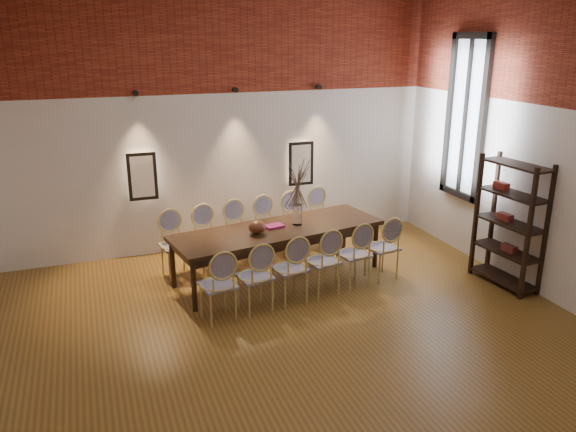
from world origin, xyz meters
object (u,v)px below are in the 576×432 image
object	(u,v)px
chair_near_d	(323,261)
shelving_rack	(510,223)
bowl	(257,227)
vase	(298,214)
chair_far_b	(209,239)
chair_far_f	(323,218)
dining_table	(278,253)
chair_near_f	(382,247)
chair_far_a	(176,245)
chair_far_e	(297,223)
chair_near_c	(290,268)
chair_far_c	(240,234)
chair_near_e	(353,254)
book	(274,226)
chair_far_d	(269,228)
chair_near_a	(218,285)
chair_near_b	(255,276)

from	to	relation	value
chair_near_d	shelving_rack	xyz separation A→B (m)	(2.52, -0.60, 0.43)
bowl	vase	bearing A→B (deg)	13.80
chair_far_b	chair_far_f	distance (m)	2.03
dining_table	chair_near_f	bearing A→B (deg)	-31.24
chair_far_a	chair_far_e	size ratio (longest dim) A/B	1.00
chair_far_b	vase	bearing A→B (deg)	144.49
dining_table	chair_near_f	distance (m)	1.49
chair_far_a	vase	distance (m)	1.81
chair_near_c	chair_far_a	xyz separation A→B (m)	(-1.26, 1.35, 0.00)
vase	chair_near_d	bearing A→B (deg)	-85.15
chair_near_d	vase	world-z (taller)	vase
chair_far_e	bowl	bearing A→B (deg)	36.15
chair_far_c	vase	bearing A→B (deg)	126.58
chair_near_c	chair_near_d	distance (m)	0.51
chair_near_d	chair_far_e	bearing A→B (deg)	71.75
chair_near_e	chair_far_f	bearing A→B (deg)	71.75
book	chair_far_a	bearing A→B (deg)	159.80
chair_far_d	bowl	xyz separation A→B (m)	(-0.47, -0.91, 0.37)
chair_near_c	chair_far_f	bearing A→B (deg)	45.31
chair_far_b	book	size ratio (longest dim) A/B	3.62
dining_table	chair_near_a	world-z (taller)	chair_near_a
chair_near_d	bowl	world-z (taller)	chair_near_d
chair_near_c	chair_far_b	distance (m)	1.62
chair_far_c	shelving_rack	distance (m)	3.88
bowl	chair_far_c	bearing A→B (deg)	92.14
chair_far_a	book	world-z (taller)	chair_far_a
chair_far_b	chair_far_d	xyz separation A→B (m)	(1.00, 0.17, 0.00)
dining_table	chair_far_e	world-z (taller)	chair_far_e
dining_table	chair_near_f	xyz separation A→B (m)	(1.38, -0.55, 0.09)
chair_near_c	chair_near_d	xyz separation A→B (m)	(0.50, 0.08, 0.00)
chair_near_b	vase	size ratio (longest dim) A/B	3.13
book	chair_near_a	bearing A→B (deg)	-136.45
chair_near_a	vase	world-z (taller)	vase
chair_near_a	chair_near_f	bearing A→B (deg)	-0.00
chair_far_d	chair_far_f	bearing A→B (deg)	-180.00
dining_table	chair_far_b	size ratio (longest dim) A/B	3.24
chair_near_b	chair_near_c	xyz separation A→B (m)	(0.50, 0.08, 0.00)
chair_near_b	chair_far_e	size ratio (longest dim) A/B	1.00
chair_near_d	chair_near_a	bearing A→B (deg)	180.00
chair_far_c	book	world-z (taller)	chair_far_c
chair_near_c	chair_far_e	world-z (taller)	same
chair_near_c	shelving_rack	world-z (taller)	shelving_rack
chair_far_b	shelving_rack	bearing A→B (deg)	143.11
chair_far_b	chair_far_f	size ratio (longest dim) A/B	1.00
chair_far_d	vase	size ratio (longest dim) A/B	3.13
chair_far_c	chair_far_d	distance (m)	0.51
chair_far_a	dining_table	bearing A→B (deg)	148.76
chair_near_e	bowl	size ratio (longest dim) A/B	3.92
chair_near_d	chair_near_c	bearing A→B (deg)	180.00
vase	chair_near_a	bearing A→B (deg)	-144.54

